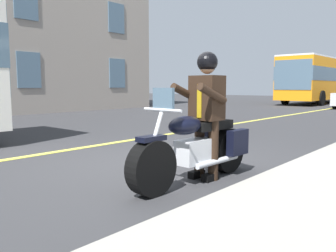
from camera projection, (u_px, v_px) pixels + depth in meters
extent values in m
plane|color=#333335|center=(149.00, 162.00, 5.76)|extent=(80.00, 80.00, 0.00)
cube|color=#E5DB4C|center=(80.00, 148.00, 7.07)|extent=(60.00, 0.16, 0.01)
cylinder|color=black|center=(151.00, 168.00, 3.98)|extent=(0.67, 0.22, 0.66)
cylinder|color=black|center=(226.00, 150.00, 5.10)|extent=(0.67, 0.22, 0.66)
cube|color=silver|center=(195.00, 151.00, 4.55)|extent=(0.57, 0.30, 0.32)
ellipsoid|color=black|center=(185.00, 125.00, 4.36)|extent=(0.57, 0.30, 0.24)
cube|color=black|center=(211.00, 125.00, 4.76)|extent=(0.71, 0.30, 0.12)
cube|color=black|center=(238.00, 142.00, 4.90)|extent=(0.40, 0.13, 0.36)
cube|color=black|center=(213.00, 139.00, 5.20)|extent=(0.40, 0.13, 0.36)
cylinder|color=silver|center=(153.00, 145.00, 3.96)|extent=(0.35, 0.06, 0.76)
cylinder|color=silver|center=(162.00, 110.00, 4.03)|extent=(0.06, 0.60, 0.04)
cube|color=black|center=(151.00, 138.00, 3.94)|extent=(0.37, 0.17, 0.06)
cylinder|color=silver|center=(218.00, 161.00, 4.67)|extent=(0.90, 0.11, 0.08)
cube|color=slate|center=(163.00, 100.00, 4.03)|extent=(0.05, 0.32, 0.28)
cylinder|color=black|center=(213.00, 150.00, 4.65)|extent=(0.14, 0.14, 0.84)
cube|color=black|center=(210.00, 177.00, 4.65)|extent=(0.26, 0.12, 0.10)
cylinder|color=black|center=(199.00, 148.00, 4.81)|extent=(0.14, 0.14, 0.84)
cube|color=black|center=(196.00, 174.00, 4.81)|extent=(0.26, 0.12, 0.10)
cube|color=black|center=(207.00, 98.00, 4.65)|extent=(0.33, 0.41, 0.60)
cube|color=#B28C14|center=(200.00, 101.00, 4.54)|extent=(0.03, 0.07, 0.44)
cylinder|color=black|center=(212.00, 94.00, 4.36)|extent=(0.55, 0.12, 0.28)
cylinder|color=black|center=(186.00, 93.00, 4.66)|extent=(0.55, 0.12, 0.28)
sphere|color=tan|center=(207.00, 66.00, 4.60)|extent=(0.22, 0.22, 0.22)
sphere|color=black|center=(207.00, 62.00, 4.59)|extent=(0.28, 0.28, 0.28)
cube|color=orange|center=(321.00, 80.00, 25.76)|extent=(11.00, 2.50, 2.85)
cube|color=slate|center=(321.00, 75.00, 25.72)|extent=(11.04, 2.52, 0.90)
cube|color=slate|center=(293.00, 75.00, 21.64)|extent=(0.06, 2.40, 1.90)
cube|color=white|center=(322.00, 60.00, 25.59)|extent=(11.00, 2.50, 0.10)
cylinder|color=black|center=(321.00, 98.00, 22.44)|extent=(1.00, 0.30, 1.00)
cylinder|color=black|center=(285.00, 97.00, 24.02)|extent=(1.00, 0.30, 1.00)
cylinder|color=black|center=(318.00, 95.00, 29.08)|extent=(1.00, 0.30, 1.00)
cylinder|color=black|center=(335.00, 103.00, 19.39)|extent=(0.64, 0.22, 0.64)
cube|color=slate|center=(117.00, 73.00, 19.14)|extent=(1.10, 0.06, 1.60)
cube|color=slate|center=(29.00, 70.00, 15.33)|extent=(1.10, 0.06, 1.60)
cube|color=slate|center=(116.00, 18.00, 18.80)|extent=(1.10, 0.06, 1.60)
cube|color=slate|center=(26.00, 1.00, 14.98)|extent=(1.10, 0.06, 1.60)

